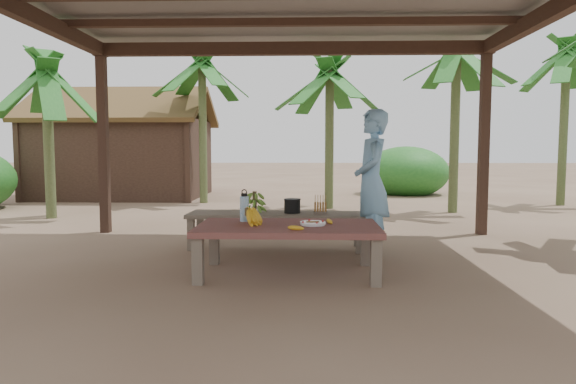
{
  "coord_description": "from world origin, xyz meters",
  "views": [
    {
      "loc": [
        0.19,
        -5.27,
        1.26
      ],
      "look_at": [
        0.02,
        0.14,
        0.8
      ],
      "focal_mm": 32.0,
      "sensor_mm": 36.0,
      "label": 1
    }
  ],
  "objects_px": {
    "work_table": "(288,231)",
    "woman": "(372,182)",
    "bench": "(276,217)",
    "cooking_pot": "(292,206)",
    "water_flask": "(244,208)",
    "ripe_banana_bunch": "(247,216)",
    "plate": "(313,223)"
  },
  "relations": [
    {
      "from": "work_table",
      "to": "woman",
      "type": "height_order",
      "value": "woman"
    },
    {
      "from": "work_table",
      "to": "bench",
      "type": "distance_m",
      "value": 1.35
    },
    {
      "from": "cooking_pot",
      "to": "water_flask",
      "type": "bearing_deg",
      "value": -113.3
    },
    {
      "from": "ripe_banana_bunch",
      "to": "water_flask",
      "type": "height_order",
      "value": "water_flask"
    },
    {
      "from": "work_table",
      "to": "water_flask",
      "type": "relative_size",
      "value": 5.36
    },
    {
      "from": "water_flask",
      "to": "cooking_pot",
      "type": "height_order",
      "value": "water_flask"
    },
    {
      "from": "water_flask",
      "to": "woman",
      "type": "relative_size",
      "value": 0.2
    },
    {
      "from": "plate",
      "to": "water_flask",
      "type": "distance_m",
      "value": 0.77
    },
    {
      "from": "bench",
      "to": "ripe_banana_bunch",
      "type": "xyz_separation_m",
      "value": [
        -0.22,
        -1.33,
        0.2
      ]
    },
    {
      "from": "work_table",
      "to": "cooking_pot",
      "type": "bearing_deg",
      "value": 89.9
    },
    {
      "from": "ripe_banana_bunch",
      "to": "plate",
      "type": "relative_size",
      "value": 1.18
    },
    {
      "from": "work_table",
      "to": "water_flask",
      "type": "bearing_deg",
      "value": 152.69
    },
    {
      "from": "ripe_banana_bunch",
      "to": "woman",
      "type": "relative_size",
      "value": 0.17
    },
    {
      "from": "ripe_banana_bunch",
      "to": "cooking_pot",
      "type": "bearing_deg",
      "value": 72.38
    },
    {
      "from": "plate",
      "to": "cooking_pot",
      "type": "bearing_deg",
      "value": 99.93
    },
    {
      "from": "cooking_pot",
      "to": "bench",
      "type": "bearing_deg",
      "value": -177.41
    },
    {
      "from": "water_flask",
      "to": "work_table",
      "type": "bearing_deg",
      "value": -27.64
    },
    {
      "from": "woman",
      "to": "bench",
      "type": "bearing_deg",
      "value": -103.83
    },
    {
      "from": "cooking_pot",
      "to": "woman",
      "type": "xyz_separation_m",
      "value": [
        0.95,
        -0.3,
        0.33
      ]
    },
    {
      "from": "bench",
      "to": "cooking_pot",
      "type": "height_order",
      "value": "cooking_pot"
    },
    {
      "from": "bench",
      "to": "water_flask",
      "type": "bearing_deg",
      "value": -101.11
    },
    {
      "from": "plate",
      "to": "water_flask",
      "type": "xyz_separation_m",
      "value": [
        -0.71,
        0.25,
        0.12
      ]
    },
    {
      "from": "work_table",
      "to": "water_flask",
      "type": "xyz_separation_m",
      "value": [
        -0.47,
        0.24,
        0.21
      ]
    },
    {
      "from": "ripe_banana_bunch",
      "to": "cooking_pot",
      "type": "relative_size",
      "value": 1.5
    },
    {
      "from": "bench",
      "to": "cooking_pot",
      "type": "bearing_deg",
      "value": 5.31
    },
    {
      "from": "work_table",
      "to": "cooking_pot",
      "type": "distance_m",
      "value": 1.35
    },
    {
      "from": "work_table",
      "to": "woman",
      "type": "xyz_separation_m",
      "value": [
        0.96,
        1.05,
        0.43
      ]
    },
    {
      "from": "work_table",
      "to": "ripe_banana_bunch",
      "type": "xyz_separation_m",
      "value": [
        -0.42,
        0.01,
        0.16
      ]
    },
    {
      "from": "work_table",
      "to": "plate",
      "type": "bearing_deg",
      "value": -1.62
    },
    {
      "from": "plate",
      "to": "water_flask",
      "type": "relative_size",
      "value": 0.76
    },
    {
      "from": "woman",
      "to": "water_flask",
      "type": "bearing_deg",
      "value": -60.4
    },
    {
      "from": "ripe_banana_bunch",
      "to": "plate",
      "type": "distance_m",
      "value": 0.67
    }
  ]
}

